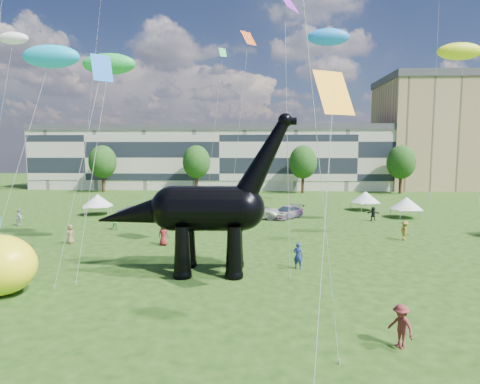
{
  "coord_description": "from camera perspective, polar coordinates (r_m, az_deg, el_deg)",
  "views": [
    {
      "loc": [
        -0.45,
        -22.22,
        8.27
      ],
      "look_at": [
        -1.79,
        8.0,
        5.0
      ],
      "focal_mm": 30.0,
      "sensor_mm": 36.0,
      "label": 1
    }
  ],
  "objects": [
    {
      "name": "tree_mid_right",
      "position": [
        75.72,
        8.97,
        4.6
      ],
      "size": [
        5.2,
        5.2,
        9.44
      ],
      "color": "#382314",
      "rests_on": "ground"
    },
    {
      "name": "dinosaur_sculpture",
      "position": [
        26.76,
        -5.59,
        -2.73
      ],
      "size": [
        13.37,
        3.73,
        10.97
      ],
      "rotation": [
        0.0,
        0.0,
        0.02
      ],
      "color": "black",
      "rests_on": "ground"
    },
    {
      "name": "gazebo_left",
      "position": [
        53.33,
        -19.58,
        -1.14
      ],
      "size": [
        4.41,
        4.41,
        2.59
      ],
      "rotation": [
        0.0,
        0.0,
        0.21
      ],
      "color": "silver",
      "rests_on": "ground"
    },
    {
      "name": "ground",
      "position": [
        23.71,
        3.57,
        -14.26
      ],
      "size": [
        220.0,
        220.0,
        0.0
      ],
      "primitive_type": "plane",
      "color": "#16330C",
      "rests_on": "ground"
    },
    {
      "name": "kites",
      "position": [
        39.11,
        0.15,
        25.57
      ],
      "size": [
        61.79,
        52.42,
        27.83
      ],
      "color": "#F61039",
      "rests_on": "ground"
    },
    {
      "name": "visitors",
      "position": [
        34.79,
        -0.99,
        -6.08
      ],
      "size": [
        40.09,
        30.89,
        1.89
      ],
      "color": "black",
      "rests_on": "ground"
    },
    {
      "name": "gazebo_far",
      "position": [
        56.44,
        17.4,
        -0.68
      ],
      "size": [
        4.61,
        4.61,
        2.58
      ],
      "rotation": [
        0.0,
        0.0,
        0.29
      ],
      "color": "silver",
      "rests_on": "ground"
    },
    {
      "name": "car_dark",
      "position": [
        48.26,
        6.7,
        -2.86
      ],
      "size": [
        4.72,
        5.16,
        1.45
      ],
      "primitive_type": "imported",
      "rotation": [
        0.0,
        0.0,
        -0.68
      ],
      "color": "#595960",
      "rests_on": "ground"
    },
    {
      "name": "car_white",
      "position": [
        48.07,
        2.68,
        -2.74
      ],
      "size": [
        6.52,
        4.37,
        1.66
      ],
      "primitive_type": "imported",
      "rotation": [
        0.0,
        0.0,
        1.28
      ],
      "color": "silver",
      "rests_on": "ground"
    },
    {
      "name": "apartment_block",
      "position": [
        96.18,
        27.63,
        7.1
      ],
      "size": [
        28.0,
        18.0,
        22.0
      ],
      "primitive_type": "cube",
      "color": "tan",
      "rests_on": "ground"
    },
    {
      "name": "gazebo_near",
      "position": [
        51.98,
        22.58,
        -1.48
      ],
      "size": [
        3.98,
        3.98,
        2.52
      ],
      "rotation": [
        0.0,
        0.0,
        0.1
      ],
      "color": "white",
      "rests_on": "ground"
    },
    {
      "name": "tree_far_right",
      "position": [
        79.76,
        21.96,
        4.31
      ],
      "size": [
        5.2,
        5.2,
        9.44
      ],
      "color": "#382314",
      "rests_on": "ground"
    },
    {
      "name": "car_silver",
      "position": [
        49.66,
        -14.17,
        -2.7
      ],
      "size": [
        1.91,
        4.58,
        1.55
      ],
      "primitive_type": "imported",
      "rotation": [
        0.0,
        0.0,
        -0.02
      ],
      "color": "silver",
      "rests_on": "ground"
    },
    {
      "name": "tree_far_left",
      "position": [
        80.84,
        -18.97,
        4.44
      ],
      "size": [
        5.2,
        5.2,
        9.44
      ],
      "color": "#382314",
      "rests_on": "ground"
    },
    {
      "name": "car_grey",
      "position": [
        48.09,
        -14.11,
        -2.94
      ],
      "size": [
        5.13,
        2.44,
        1.62
      ],
      "primitive_type": "imported",
      "rotation": [
        0.0,
        0.0,
        1.72
      ],
      "color": "slate",
      "rests_on": "ground"
    },
    {
      "name": "tree_mid_left",
      "position": [
        76.12,
        -6.22,
        4.65
      ],
      "size": [
        5.2,
        5.2,
        9.44
      ],
      "color": "#382314",
      "rests_on": "ground"
    },
    {
      "name": "terrace_row",
      "position": [
        84.58,
        -2.6,
        4.63
      ],
      "size": [
        78.0,
        11.0,
        12.0
      ],
      "primitive_type": "cube",
      "color": "beige",
      "rests_on": "ground"
    }
  ]
}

